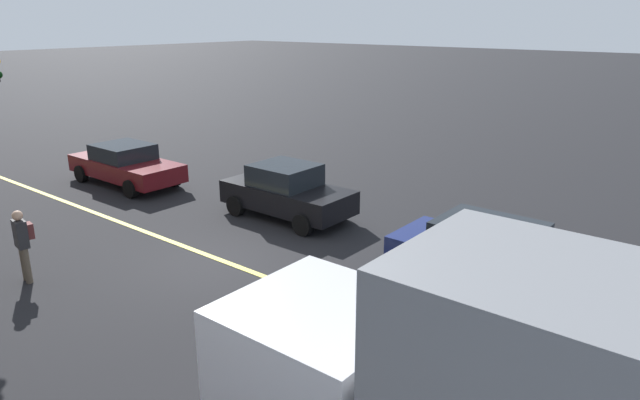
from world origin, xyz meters
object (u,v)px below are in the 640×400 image
Objects in this scene: car_maroon at (125,164)px; pedestrian_with_backpack at (23,241)px; car_navy at (490,255)px; car_black at (287,192)px.

car_maroon is 2.78× the size of pedestrian_with_backpack.
car_maroon is at bearing -48.78° from pedestrian_with_backpack.
car_black is (6.47, -0.72, 0.01)m from car_navy.
car_navy is at bearing -179.10° from car_maroon.
car_black is at bearing -172.15° from car_maroon.
car_navy is 10.09m from pedestrian_with_backpack.
car_black is 6.79m from car_maroon.
pedestrian_with_backpack is (8.07, 6.06, 0.19)m from car_navy.
pedestrian_with_backpack reaches higher than car_black.
pedestrian_with_backpack is at bearing 76.73° from car_black.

